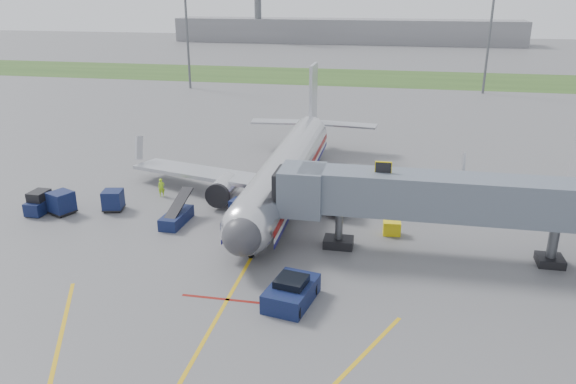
% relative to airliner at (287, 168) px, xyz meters
% --- Properties ---
extents(ground, '(400.00, 400.00, 0.00)m').
position_rel_airliner_xyz_m(ground, '(-0.00, -15.25, -2.65)').
color(ground, '#565659').
rests_on(ground, ground).
extents(grass_strip, '(300.00, 25.00, 0.01)m').
position_rel_airliner_xyz_m(grass_strip, '(-0.00, 74.75, -2.64)').
color(grass_strip, '#2D4C1E').
rests_on(grass_strip, ground).
extents(apron_markings, '(21.52, 50.00, 0.01)m').
position_rel_airliner_xyz_m(apron_markings, '(-0.00, -22.65, -2.64)').
color(apron_markings, gold).
rests_on(apron_markings, ground).
extents(airliner, '(32.10, 35.67, 10.25)m').
position_rel_airliner_xyz_m(airliner, '(0.00, 0.00, 0.00)').
color(airliner, silver).
rests_on(airliner, ground).
extents(jet_bridge, '(25.30, 4.00, 6.90)m').
position_rel_airliner_xyz_m(jet_bridge, '(12.86, -10.25, 1.82)').
color(jet_bridge, slate).
rests_on(jet_bridge, ground).
extents(light_mast_left, '(2.00, 0.44, 20.40)m').
position_rel_airliner_xyz_m(light_mast_left, '(-30.00, 54.75, 8.13)').
color(light_mast_left, '#595B60').
rests_on(light_mast_left, ground).
extents(light_mast_right, '(2.00, 0.44, 20.40)m').
position_rel_airliner_xyz_m(light_mast_right, '(25.00, 59.75, 8.13)').
color(light_mast_right, '#595B60').
rests_on(light_mast_right, ground).
extents(distant_terminal, '(120.00, 14.00, 8.00)m').
position_rel_airliner_xyz_m(distant_terminal, '(-10.00, 154.75, 1.35)').
color(distant_terminal, slate).
rests_on(distant_terminal, ground).
extents(pushback_tug, '(3.21, 4.45, 1.69)m').
position_rel_airliner_xyz_m(pushback_tug, '(4.00, -18.75, -1.94)').
color(pushback_tug, '#0B1C34').
rests_on(pushback_tug, ground).
extents(baggage_tug, '(1.57, 2.85, 1.95)m').
position_rel_airliner_xyz_m(baggage_tug, '(-20.17, -8.39, -1.78)').
color(baggage_tug, '#0B1C34').
rests_on(baggage_tug, ground).
extents(baggage_cart_a, '(1.66, 1.66, 1.50)m').
position_rel_airliner_xyz_m(baggage_cart_a, '(-3.00, -5.92, -1.88)').
color(baggage_cart_a, '#0B1C34').
rests_on(baggage_cart_a, ground).
extents(baggage_cart_b, '(2.42, 2.42, 1.97)m').
position_rel_airliner_xyz_m(baggage_cart_b, '(-18.18, -8.28, -1.64)').
color(baggage_cart_b, '#0B1C34').
rests_on(baggage_cart_b, ground).
extents(baggage_cart_c, '(2.00, 2.00, 1.82)m').
position_rel_airliner_xyz_m(baggage_cart_c, '(-14.21, -6.69, -1.72)').
color(baggage_cart_c, '#0B1C34').
rests_on(baggage_cart_c, ground).
extents(belt_loader, '(1.69, 4.75, 2.29)m').
position_rel_airliner_xyz_m(belt_loader, '(-7.68, -8.36, -2.08)').
color(belt_loader, '#0B1C34').
rests_on(belt_loader, ground).
extents(ground_power_cart, '(1.44, 1.02, 1.09)m').
position_rel_airliner_xyz_m(ground_power_cart, '(9.89, -7.25, -2.11)').
color(ground_power_cart, yellow).
rests_on(ground_power_cart, ground).
extents(ramp_worker, '(0.75, 0.67, 1.71)m').
position_rel_airliner_xyz_m(ramp_worker, '(-11.46, -2.58, -1.79)').
color(ramp_worker, '#9DDB19').
rests_on(ramp_worker, ground).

